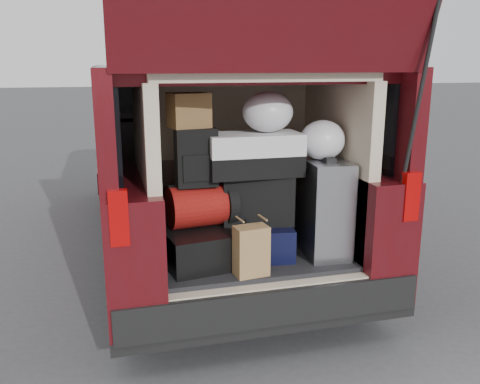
# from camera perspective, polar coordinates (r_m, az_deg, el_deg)

# --- Properties ---
(ground) EXTENTS (80.00, 80.00, 0.00)m
(ground) POSITION_cam_1_polar(r_m,az_deg,el_deg) (3.56, 1.92, -16.16)
(ground) COLOR #39393C
(ground) RESTS_ON ground
(minivan) EXTENTS (1.90, 5.35, 2.77)m
(minivan) POSITION_cam_1_polar(r_m,az_deg,el_deg) (4.95, -4.19, 3.86)
(minivan) COLOR black
(minivan) RESTS_ON ground
(load_floor) EXTENTS (1.24, 1.05, 0.55)m
(load_floor) POSITION_cam_1_polar(r_m,az_deg,el_deg) (3.66, 0.70, -10.35)
(load_floor) COLOR black
(load_floor) RESTS_ON ground
(black_hardshell) EXTENTS (0.49, 0.62, 0.23)m
(black_hardshell) POSITION_cam_1_polar(r_m,az_deg,el_deg) (3.32, -5.14, -5.85)
(black_hardshell) COLOR black
(black_hardshell) RESTS_ON load_floor
(navy_hardshell) EXTENTS (0.46, 0.54, 0.22)m
(navy_hardshell) POSITION_cam_1_polar(r_m,az_deg,el_deg) (3.45, 2.04, -5.11)
(navy_hardshell) COLOR black
(navy_hardshell) RESTS_ON load_floor
(silver_roller) EXTENTS (0.29, 0.44, 0.64)m
(silver_roller) POSITION_cam_1_polar(r_m,az_deg,el_deg) (3.42, 9.45, -1.75)
(silver_roller) COLOR silver
(silver_roller) RESTS_ON load_floor
(kraft_bag) EXTENTS (0.21, 0.15, 0.31)m
(kraft_bag) POSITION_cam_1_polar(r_m,az_deg,el_deg) (3.08, 1.26, -6.63)
(kraft_bag) COLOR #A67F4B
(kraft_bag) RESTS_ON load_floor
(red_duffel) EXTENTS (0.45, 0.33, 0.27)m
(red_duffel) POSITION_cam_1_polar(r_m,az_deg,el_deg) (3.28, -4.38, -1.48)
(red_duffel) COLOR maroon
(red_duffel) RESTS_ON black_hardshell
(black_soft_case) EXTENTS (0.50, 0.35, 0.33)m
(black_soft_case) POSITION_cam_1_polar(r_m,az_deg,el_deg) (3.37, 1.96, -0.69)
(black_soft_case) COLOR black
(black_soft_case) RESTS_ON navy_hardshell
(backpack) EXTENTS (0.26, 0.16, 0.36)m
(backpack) POSITION_cam_1_polar(r_m,az_deg,el_deg) (3.18, -4.97, 3.90)
(backpack) COLOR black
(backpack) RESTS_ON red_duffel
(twotone_duffel) EXTENTS (0.61, 0.32, 0.27)m
(twotone_duffel) POSITION_cam_1_polar(r_m,az_deg,el_deg) (3.28, 1.53, 4.26)
(twotone_duffel) COLOR white
(twotone_duffel) RESTS_ON black_soft_case
(grocery_sack_lower) EXTENTS (0.27, 0.23, 0.21)m
(grocery_sack_lower) POSITION_cam_1_polar(r_m,az_deg,el_deg) (3.18, -5.77, 9.12)
(grocery_sack_lower) COLOR brown
(grocery_sack_lower) RESTS_ON backpack
(plastic_bag_center) EXTENTS (0.35, 0.33, 0.26)m
(plastic_bag_center) POSITION_cam_1_polar(r_m,az_deg,el_deg) (3.29, 3.14, 8.96)
(plastic_bag_center) COLOR silver
(plastic_bag_center) RESTS_ON twotone_duffel
(plastic_bag_right) EXTENTS (0.34, 0.32, 0.26)m
(plastic_bag_right) POSITION_cam_1_polar(r_m,az_deg,el_deg) (3.36, 9.23, 5.78)
(plastic_bag_right) COLOR silver
(plastic_bag_right) RESTS_ON silver_roller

